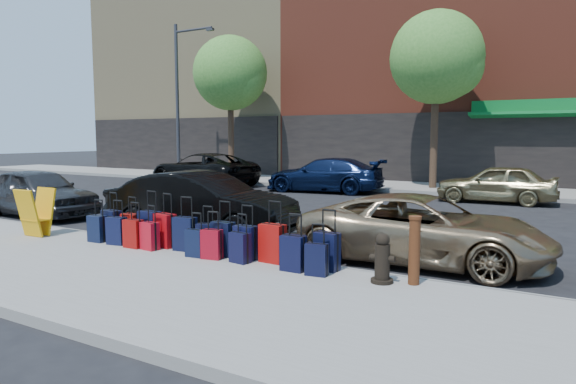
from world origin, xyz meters
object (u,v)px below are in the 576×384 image
Objects in this scene: car_near_2 at (424,229)px; car_far_1 at (324,175)px; tree_center at (440,60)px; display_rack at (36,213)px; car_far_0 at (203,169)px; streetlight at (180,91)px; car_far_2 at (496,184)px; bollard at (414,249)px; tree_left at (232,75)px; car_near_1 at (202,204)px; car_near_0 at (38,192)px; suitcase_front_5 at (207,238)px; fire_hydrant at (382,260)px.

car_far_1 reaches higher than car_near_2.
tree_center reaches higher than car_far_1.
car_far_0 reaches higher than display_rack.
tree_center is 16.36m from display_rack.
streetlight is 1.77× the size of car_near_2.
car_far_0 is 12.81m from car_far_2.
bollard is at bearing -39.13° from streetlight.
tree_left is at bearing 108.56° from display_rack.
car_near_1 reaches higher than car_far_2.
car_far_2 is at bearing -7.00° from streetlight.
car_near_0 is at bearing -30.15° from car_far_1.
car_near_0 is at bearing -66.19° from streetlight.
suitcase_front_5 is 4.28m from display_rack.
suitcase_front_5 is (9.90, -14.28, -4.99)m from tree_left.
streetlight reaches higher than display_rack.
tree_left is 7.04× the size of display_rack.
suitcase_front_5 is 0.85× the size of display_rack.
car_near_1 is at bearing 126.29° from suitcase_front_5.
suitcase_front_5 is at bearing -55.28° from tree_left.
car_near_2 is (13.44, -12.41, -4.78)m from tree_left.
car_near_1 is (-2.24, -12.44, -4.67)m from tree_center.
car_far_0 is at bearing -93.74° from car_far_1.
car_far_0 is at bearing 139.63° from bollard.
tree_left is 5.53m from car_far_0.
car_near_0 is (-11.10, 1.92, 0.21)m from fire_hydrant.
suitcase_front_5 is at bearing 117.07° from car_near_2.
car_near_0 is (-7.59, 1.70, 0.27)m from suitcase_front_5.
car_near_2 is (16.38, -11.71, -4.03)m from streetlight.
tree_center is at bearing 116.45° from car_far_1.
streetlight reaches higher than car_far_0.
car_near_1 is at bearing 41.05° from display_rack.
car_far_2 is (-0.19, 9.72, 0.05)m from car_near_2.
car_near_0 is at bearing 18.76° from car_far_0.
car_far_0 is at bearing 111.39° from display_rack.
bollard is 0.98× the size of display_rack.
tree_center reaches higher than car_near_2.
suitcase_front_5 is at bearing 5.88° from display_rack.
tree_center reaches higher than display_rack.
streetlight is 21.79m from fire_hydrant.
streetlight reaches higher than car_far_2.
display_rack is 0.19× the size of car_far_0.
suitcase_front_5 is at bearing -145.71° from car_near_1.
car_far_0 reaches higher than car_far_2.
bollard is (3.94, -0.07, 0.25)m from suitcase_front_5.
suitcase_front_5 is at bearing 47.67° from car_far_0.
tree_left is 1.00× the size of tree_center.
suitcase_front_5 is at bearing 174.00° from fire_hydrant.
tree_center is 8.28× the size of suitcase_front_5.
car_far_1 is at bearing 83.56° from display_rack.
bollard is (13.84, -14.35, -4.74)m from tree_left.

